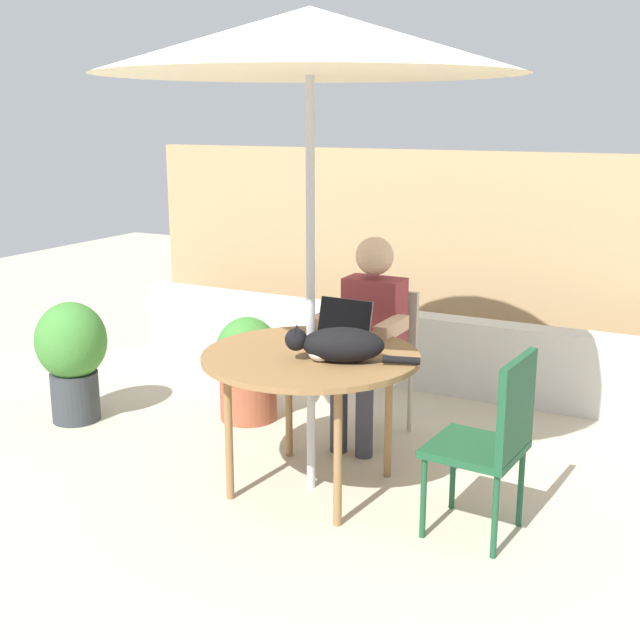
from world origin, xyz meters
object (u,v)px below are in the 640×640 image
(patio_table, at_px, (311,364))
(chair_empty, at_px, (494,433))
(cat, at_px, (338,345))
(potted_plant_near_fence, at_px, (72,354))
(laptop, at_px, (340,330))
(potted_plant_by_chair, at_px, (248,367))
(patio_umbrella, at_px, (310,42))
(chair_occupied, at_px, (379,352))
(person_seated, at_px, (369,330))

(patio_table, bearing_deg, chair_empty, -4.50)
(cat, bearing_deg, potted_plant_near_fence, 173.35)
(chair_empty, xyz_separation_m, potted_plant_near_fence, (-2.74, 0.24, -0.07))
(chair_empty, height_order, cat, cat)
(patio_table, relative_size, chair_empty, 1.26)
(laptop, xyz_separation_m, cat, (0.15, -0.33, 0.02))
(patio_table, relative_size, potted_plant_by_chair, 1.66)
(patio_umbrella, xyz_separation_m, chair_empty, (0.97, -0.08, -1.70))
(patio_table, relative_size, chair_occupied, 1.26)
(chair_empty, distance_m, laptop, 1.04)
(patio_table, bearing_deg, person_seated, 90.00)
(chair_occupied, distance_m, potted_plant_by_chair, 0.86)
(chair_occupied, height_order, potted_plant_by_chair, chair_occupied)
(potted_plant_near_fence, bearing_deg, cat, -6.65)
(patio_table, height_order, patio_umbrella, patio_umbrella)
(potted_plant_near_fence, bearing_deg, patio_umbrella, -5.32)
(patio_umbrella, relative_size, potted_plant_near_fence, 3.09)
(chair_occupied, distance_m, person_seated, 0.23)
(cat, xyz_separation_m, potted_plant_by_chair, (-1.00, 0.76, -0.47))
(chair_empty, relative_size, laptop, 2.83)
(patio_umbrella, relative_size, laptop, 7.68)
(cat, height_order, potted_plant_near_fence, cat)
(chair_empty, height_order, potted_plant_by_chair, chair_empty)
(patio_umbrella, bearing_deg, potted_plant_by_chair, 139.78)
(chair_empty, bearing_deg, potted_plant_by_chair, 156.67)
(chair_occupied, relative_size, laptop, 2.83)
(patio_table, xyz_separation_m, laptop, (0.03, 0.27, 0.12))
(person_seated, bearing_deg, patio_umbrella, -90.00)
(laptop, distance_m, potted_plant_near_fence, 1.84)
(potted_plant_near_fence, bearing_deg, chair_empty, -5.03)
(chair_empty, bearing_deg, patio_table, 175.50)
(chair_empty, bearing_deg, person_seated, 140.69)
(patio_umbrella, height_order, chair_empty, patio_umbrella)
(potted_plant_near_fence, bearing_deg, chair_occupied, 21.69)
(chair_empty, bearing_deg, chair_occupied, 135.55)
(person_seated, xyz_separation_m, potted_plant_near_fence, (-1.78, -0.55, -0.24))
(patio_table, xyz_separation_m, cat, (0.18, -0.06, 0.14))
(laptop, height_order, potted_plant_by_chair, laptop)
(patio_umbrella, height_order, potted_plant_by_chair, patio_umbrella)
(laptop, relative_size, potted_plant_by_chair, 0.46)
(patio_umbrella, bearing_deg, chair_empty, -4.50)
(person_seated, bearing_deg, potted_plant_near_fence, -162.80)
(patio_table, relative_size, patio_umbrella, 0.46)
(laptop, distance_m, potted_plant_by_chair, 1.05)
(patio_table, height_order, cat, cat)
(person_seated, xyz_separation_m, laptop, (0.03, -0.45, 0.11))
(chair_occupied, distance_m, laptop, 0.67)
(cat, bearing_deg, person_seated, 103.11)
(potted_plant_near_fence, xyz_separation_m, potted_plant_by_chair, (0.95, 0.53, -0.10))
(patio_table, xyz_separation_m, person_seated, (-0.00, 0.72, 0.01))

